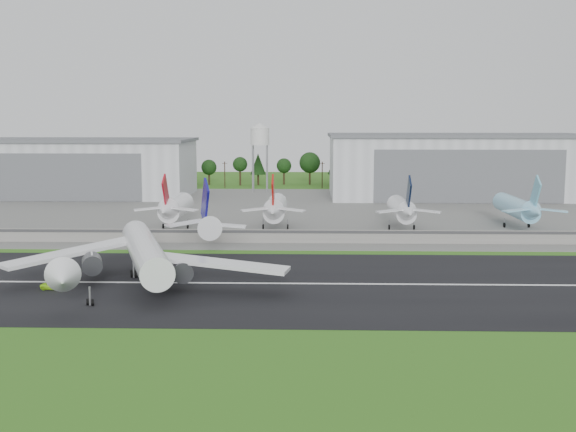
{
  "coord_description": "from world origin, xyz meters",
  "views": [
    {
      "loc": [
        15.98,
        -124.1,
        31.23
      ],
      "look_at": [
        11.23,
        40.0,
        9.0
      ],
      "focal_mm": 45.0,
      "sensor_mm": 36.0,
      "label": 1
    }
  ],
  "objects_px": {
    "parked_jet_red_a": "(174,208)",
    "parked_jet_red_b": "(275,208)",
    "ground_vehicle": "(55,285)",
    "parked_jet_navy": "(403,209)",
    "main_airliner": "(144,258)",
    "parked_jet_skyblue": "(519,208)"
  },
  "relations": [
    {
      "from": "parked_jet_red_a",
      "to": "parked_jet_navy",
      "type": "distance_m",
      "value": 64.22
    },
    {
      "from": "parked_jet_navy",
      "to": "parked_jet_skyblue",
      "type": "relative_size",
      "value": 0.84
    },
    {
      "from": "parked_jet_navy",
      "to": "parked_jet_skyblue",
      "type": "bearing_deg",
      "value": 8.46
    },
    {
      "from": "main_airliner",
      "to": "parked_jet_red_a",
      "type": "height_order",
      "value": "main_airliner"
    },
    {
      "from": "ground_vehicle",
      "to": "parked_jet_skyblue",
      "type": "height_order",
      "value": "parked_jet_skyblue"
    },
    {
      "from": "ground_vehicle",
      "to": "parked_jet_skyblue",
      "type": "bearing_deg",
      "value": -49.68
    },
    {
      "from": "parked_jet_skyblue",
      "to": "parked_jet_red_a",
      "type": "bearing_deg",
      "value": -177.1
    },
    {
      "from": "parked_jet_red_b",
      "to": "parked_jet_skyblue",
      "type": "relative_size",
      "value": 0.84
    },
    {
      "from": "ground_vehicle",
      "to": "parked_jet_navy",
      "type": "distance_m",
      "value": 102.87
    },
    {
      "from": "main_airliner",
      "to": "parked_jet_skyblue",
      "type": "height_order",
      "value": "main_airliner"
    },
    {
      "from": "parked_jet_skyblue",
      "to": "ground_vehicle",
      "type": "bearing_deg",
      "value": -143.93
    },
    {
      "from": "parked_jet_red_b",
      "to": "parked_jet_navy",
      "type": "bearing_deg",
      "value": -0.05
    },
    {
      "from": "parked_jet_red_a",
      "to": "parked_jet_red_b",
      "type": "height_order",
      "value": "parked_jet_red_a"
    },
    {
      "from": "ground_vehicle",
      "to": "parked_jet_red_a",
      "type": "xyz_separation_m",
      "value": [
        8.57,
        72.54,
        5.51
      ]
    },
    {
      "from": "main_airliner",
      "to": "parked_jet_red_a",
      "type": "relative_size",
      "value": 1.85
    },
    {
      "from": "parked_jet_red_a",
      "to": "parked_jet_skyblue",
      "type": "distance_m",
      "value": 97.97
    },
    {
      "from": "main_airliner",
      "to": "parked_jet_red_a",
      "type": "xyz_separation_m",
      "value": [
        -6.7,
        67.0,
        1.44
      ]
    },
    {
      "from": "parked_jet_red_a",
      "to": "main_airliner",
      "type": "bearing_deg",
      "value": -84.29
    },
    {
      "from": "parked_jet_red_b",
      "to": "parked_jet_skyblue",
      "type": "height_order",
      "value": "parked_jet_red_b"
    },
    {
      "from": "parked_jet_red_a",
      "to": "parked_jet_navy",
      "type": "relative_size",
      "value": 1.0
    },
    {
      "from": "parked_jet_navy",
      "to": "parked_jet_red_b",
      "type": "bearing_deg",
      "value": 179.95
    },
    {
      "from": "parked_jet_red_a",
      "to": "parked_jet_red_b",
      "type": "xyz_separation_m",
      "value": [
        28.53,
        -0.01,
        -0.06
      ]
    }
  ]
}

